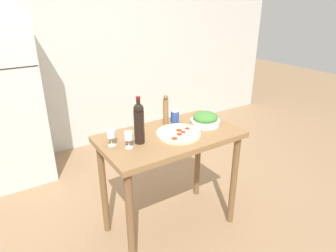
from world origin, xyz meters
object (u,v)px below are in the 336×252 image
object	(u,v)px
pepper_mill	(166,110)
wine_glass_far	(111,135)
wine_bottle	(139,122)
salt_canister	(175,116)
wine_glass_near	(128,137)
refrigerator	(1,102)
homemade_pizza	(178,134)
salad_bowl	(205,119)

from	to	relation	value
pepper_mill	wine_glass_far	bearing A→B (deg)	-166.45
wine_bottle	wine_glass_far	size ratio (longest dim) A/B	2.89
wine_glass_far	salt_canister	size ratio (longest dim) A/B	1.06
wine_glass_near	pepper_mill	world-z (taller)	pepper_mill
refrigerator	homemade_pizza	xyz separation A→B (m)	(1.09, -1.69, 0.02)
salt_canister	wine_glass_near	bearing A→B (deg)	-158.51
refrigerator	salt_canister	distance (m)	1.90
refrigerator	wine_glass_far	size ratio (longest dim) A/B	14.61
refrigerator	salad_bowl	distance (m)	2.16
wine_glass_near	wine_glass_far	bearing A→B (deg)	132.66
salt_canister	refrigerator	bearing A→B (deg)	129.75
salad_bowl	refrigerator	bearing A→B (deg)	130.53
refrigerator	wine_glass_near	world-z (taller)	refrigerator
pepper_mill	salad_bowl	xyz separation A→B (m)	(0.27, -0.20, -0.07)
wine_glass_near	wine_glass_far	distance (m)	0.13
pepper_mill	wine_glass_near	bearing A→B (deg)	-153.34
wine_glass_far	wine_bottle	bearing A→B (deg)	-18.76
salad_bowl	homemade_pizza	bearing A→B (deg)	-170.60
pepper_mill	homemade_pizza	xyz separation A→B (m)	(-0.04, -0.25, -0.11)
wine_glass_far	salt_canister	world-z (taller)	wine_glass_far
wine_bottle	salt_canister	distance (m)	0.49
wine_glass_near	salad_bowl	world-z (taller)	wine_glass_near
wine_glass_far	homemade_pizza	size ratio (longest dim) A/B	0.35
refrigerator	wine_bottle	xyz separation A→B (m)	(0.77, -1.64, 0.17)
homemade_pizza	salad_bowl	bearing A→B (deg)	9.40
wine_glass_near	salt_canister	bearing A→B (deg)	21.49
wine_glass_far	salt_canister	distance (m)	0.65
homemade_pizza	refrigerator	bearing A→B (deg)	122.78
wine_glass_near	wine_glass_far	world-z (taller)	same
wine_bottle	wine_glass_far	distance (m)	0.22
wine_glass_far	pepper_mill	xyz separation A→B (m)	(0.55, 0.13, 0.04)
pepper_mill	salad_bowl	distance (m)	0.35
wine_glass_far	wine_glass_near	bearing A→B (deg)	-47.34
wine_bottle	wine_glass_near	xyz separation A→B (m)	(-0.10, -0.03, -0.08)
refrigerator	homemade_pizza	bearing A→B (deg)	-57.22
pepper_mill	salad_bowl	bearing A→B (deg)	-36.43
homemade_pizza	salt_canister	distance (m)	0.27
refrigerator	salad_bowl	bearing A→B (deg)	-49.47
wine_bottle	salt_canister	size ratio (longest dim) A/B	3.08
salad_bowl	pepper_mill	bearing A→B (deg)	143.57
wine_bottle	pepper_mill	size ratio (longest dim) A/B	1.40
wine_bottle	homemade_pizza	xyz separation A→B (m)	(0.32, -0.05, -0.15)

